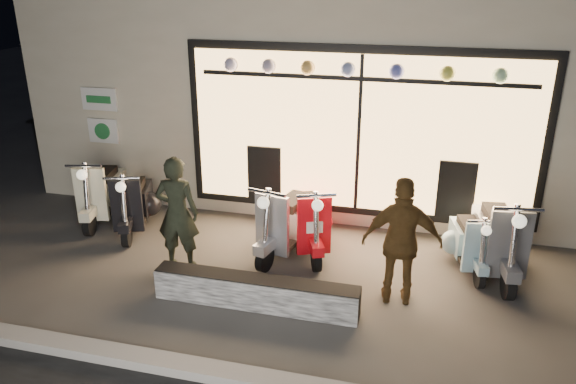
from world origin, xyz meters
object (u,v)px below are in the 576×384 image
(graffiti_barrier, at_px, (256,292))
(scooter_silver, at_px, (291,220))
(woman, at_px, (402,242))
(scooter_red, at_px, (307,219))
(man, at_px, (177,213))

(graffiti_barrier, height_order, scooter_silver, scooter_silver)
(graffiti_barrier, xyz_separation_m, scooter_silver, (0.03, 1.66, 0.24))
(woman, bearing_deg, scooter_silver, -38.99)
(scooter_red, bearing_deg, man, -168.21)
(graffiti_barrier, relative_size, man, 1.58)
(graffiti_barrier, height_order, scooter_red, scooter_red)
(scooter_red, bearing_deg, scooter_silver, -174.48)
(man, relative_size, woman, 0.98)
(man, bearing_deg, scooter_red, -152.56)
(graffiti_barrier, xyz_separation_m, man, (-1.33, 0.72, 0.61))
(scooter_red, bearing_deg, graffiti_barrier, -119.92)
(graffiti_barrier, bearing_deg, scooter_silver, 88.97)
(scooter_silver, distance_m, man, 1.69)
(scooter_silver, relative_size, woman, 0.95)
(man, height_order, woman, woman)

